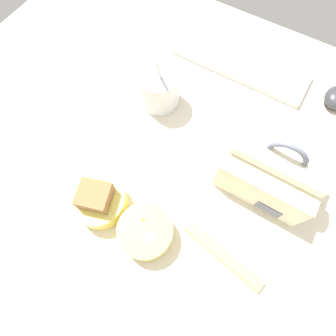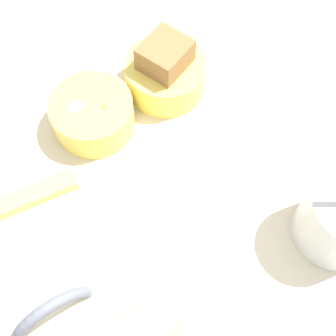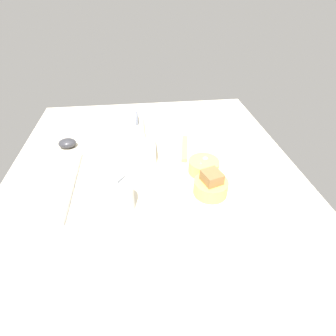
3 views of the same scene
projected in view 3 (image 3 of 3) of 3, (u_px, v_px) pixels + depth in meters
The scene contains 8 objects.
desk_surface at pixel (155, 181), 95.89cm from camera, with size 140.00×110.00×2.00cm.
keyboard at pixel (57, 185), 91.19cm from camera, with size 37.83×11.51×2.10cm.
lunch_bag at pixel (138, 139), 105.98cm from camera, with size 19.39×12.80×18.00cm.
soup_cup at pixel (117, 197), 80.60cm from camera, with size 10.11×10.11×15.96cm.
bento_bowl_sandwich at pixel (211, 186), 87.48cm from camera, with size 11.50×11.50×8.74cm.
bento_bowl_snacks at pixel (203, 166), 97.34cm from camera, with size 11.27×11.27×5.98cm.
computer_mouse at pixel (67, 143), 111.86cm from camera, with size 6.20×7.42×3.85cm.
chopstick_case at pixel (185, 148), 110.68cm from camera, with size 18.83×5.80×1.60cm.
Camera 3 is at (-73.95, 4.23, 62.27)cm, focal length 28.00 mm.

